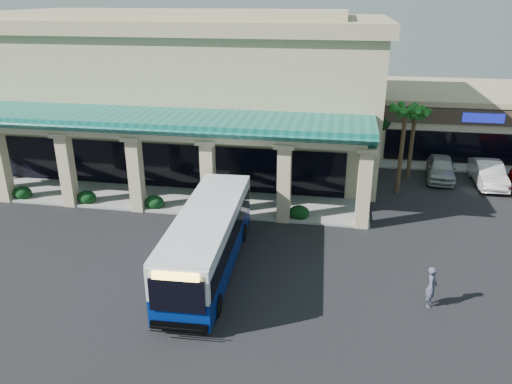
% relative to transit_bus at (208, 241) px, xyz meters
% --- Properties ---
extents(ground, '(110.00, 110.00, 0.00)m').
position_rel_transit_bus_xyz_m(ground, '(1.35, 1.00, -1.54)').
color(ground, black).
extents(main_building, '(30.80, 14.80, 11.35)m').
position_rel_transit_bus_xyz_m(main_building, '(-6.65, 17.00, 4.14)').
color(main_building, tan).
rests_on(main_building, ground).
extents(arcade, '(30.00, 6.20, 5.70)m').
position_rel_transit_bus_xyz_m(arcade, '(-6.65, 7.80, 1.31)').
color(arcade, '#0F5E56').
rests_on(arcade, ground).
extents(strip_mall, '(22.50, 12.50, 4.90)m').
position_rel_transit_bus_xyz_m(strip_mall, '(19.35, 25.00, 0.91)').
color(strip_mall, beige).
rests_on(strip_mall, ground).
extents(palm_0, '(2.40, 2.40, 6.60)m').
position_rel_transit_bus_xyz_m(palm_0, '(9.85, 12.00, 1.76)').
color(palm_0, '#19601C').
rests_on(palm_0, ground).
extents(palm_1, '(2.40, 2.40, 5.80)m').
position_rel_transit_bus_xyz_m(palm_1, '(10.85, 15.00, 1.36)').
color(palm_1, '#19601C').
rests_on(palm_1, ground).
extents(broadleaf_tree, '(2.60, 2.60, 4.81)m').
position_rel_transit_bus_xyz_m(broadleaf_tree, '(8.85, 20.00, 0.87)').
color(broadleaf_tree, black).
rests_on(broadleaf_tree, ground).
extents(transit_bus, '(3.00, 11.09, 3.07)m').
position_rel_transit_bus_xyz_m(transit_bus, '(0.00, 0.00, 0.00)').
color(transit_bus, navy).
rests_on(transit_bus, ground).
extents(pedestrian, '(0.58, 0.75, 1.85)m').
position_rel_transit_bus_xyz_m(pedestrian, '(10.09, -1.30, -0.61)').
color(pedestrian, '#44455E').
rests_on(pedestrian, ground).
extents(car_silver, '(2.45, 4.96, 1.63)m').
position_rel_transit_bus_xyz_m(car_silver, '(13.12, 15.28, -0.72)').
color(car_silver, '#A5A5A6').
rests_on(car_silver, ground).
extents(car_white, '(1.77, 5.01, 1.65)m').
position_rel_transit_bus_xyz_m(car_white, '(16.17, 14.63, -0.71)').
color(car_white, silver).
rests_on(car_white, ground).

